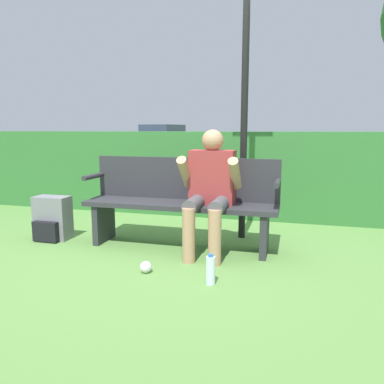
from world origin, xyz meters
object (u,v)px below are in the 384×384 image
person_seated (210,186)px  park_bench (181,200)px  backpack (52,219)px  water_bottle (211,270)px  signpost (245,81)px  parked_car (163,140)px

person_seated → park_bench: bearing=158.4°
park_bench → backpack: bearing=-173.9°
backpack → water_bottle: size_ratio=1.94×
park_bench → water_bottle: 1.02m
signpost → parked_car: size_ratio=0.64×
signpost → backpack: bearing=-163.0°
person_seated → parked_car: 14.54m
park_bench → signpost: size_ratio=0.67×
park_bench → signpost: bearing=39.1°
signpost → park_bench: bearing=-140.9°
backpack → signpost: bearing=17.0°
park_bench → parked_car: size_ratio=0.43×
backpack → signpost: size_ratio=0.16×
park_bench → backpack: park_bench is taller
park_bench → signpost: signpost is taller
water_bottle → parked_car: bearing=110.9°
person_seated → backpack: size_ratio=2.52×
signpost → person_seated: bearing=-111.8°
park_bench → water_bottle: size_ratio=8.02×
backpack → parked_car: (-3.64, 13.57, 0.42)m
park_bench → person_seated: size_ratio=1.64×
park_bench → parked_car: (-4.98, 13.42, 0.18)m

